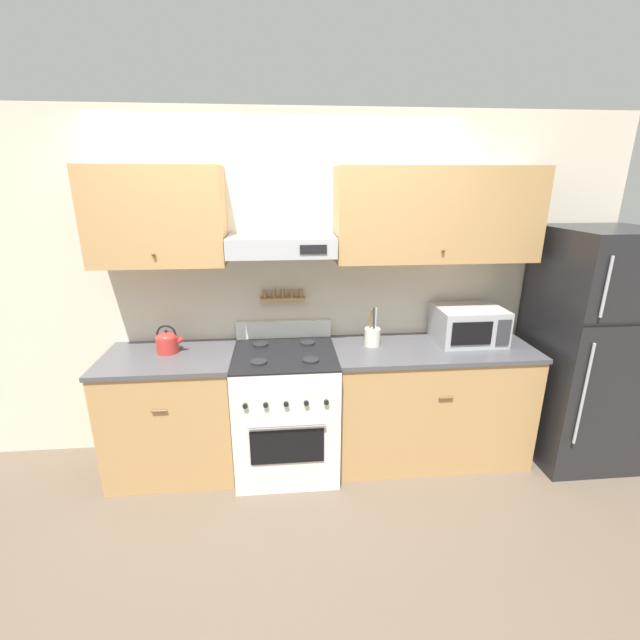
# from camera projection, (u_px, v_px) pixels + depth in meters

# --- Properties ---
(ground_plane) EXTENTS (16.00, 16.00, 0.00)m
(ground_plane) POSITION_uv_depth(u_px,v_px,m) (288.00, 488.00, 3.02)
(ground_plane) COLOR brown
(wall_back) EXTENTS (5.20, 0.46, 2.55)m
(wall_back) POSITION_uv_depth(u_px,v_px,m) (297.00, 267.00, 3.16)
(wall_back) COLOR beige
(wall_back) RESTS_ON ground_plane
(counter_left) EXTENTS (0.91, 0.65, 0.91)m
(counter_left) POSITION_uv_depth(u_px,v_px,m) (174.00, 413.00, 3.12)
(counter_left) COLOR tan
(counter_left) RESTS_ON ground_plane
(counter_right) EXTENTS (1.46, 0.65, 0.91)m
(counter_right) POSITION_uv_depth(u_px,v_px,m) (428.00, 401.00, 3.29)
(counter_right) COLOR tan
(counter_right) RESTS_ON ground_plane
(stove_range) EXTENTS (0.72, 0.72, 1.05)m
(stove_range) POSITION_uv_depth(u_px,v_px,m) (286.00, 410.00, 3.15)
(stove_range) COLOR white
(stove_range) RESTS_ON ground_plane
(refrigerator) EXTENTS (0.72, 0.77, 1.76)m
(refrigerator) POSITION_uv_depth(u_px,v_px,m) (588.00, 348.00, 3.19)
(refrigerator) COLOR #232326
(refrigerator) RESTS_ON ground_plane
(tea_kettle) EXTENTS (0.20, 0.15, 0.20)m
(tea_kettle) POSITION_uv_depth(u_px,v_px,m) (167.00, 341.00, 3.02)
(tea_kettle) COLOR red
(tea_kettle) RESTS_ON counter_left
(microwave) EXTENTS (0.49, 0.40, 0.27)m
(microwave) POSITION_uv_depth(u_px,v_px,m) (468.00, 325.00, 3.21)
(microwave) COLOR #ADAFB5
(microwave) RESTS_ON counter_right
(utensil_crock) EXTENTS (0.12, 0.12, 0.29)m
(utensil_crock) POSITION_uv_depth(u_px,v_px,m) (372.00, 336.00, 3.15)
(utensil_crock) COLOR silver
(utensil_crock) RESTS_ON counter_right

